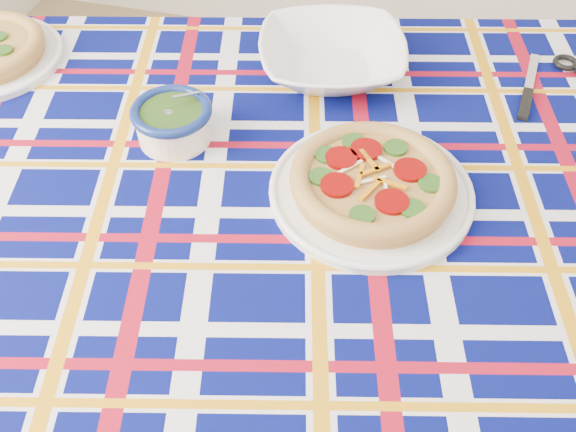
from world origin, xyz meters
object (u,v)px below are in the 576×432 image
(dining_table, at_px, (265,222))
(serving_bowl, at_px, (332,57))
(pesto_bowl, at_px, (172,120))
(main_focaccia_plate, at_px, (373,180))

(dining_table, height_order, serving_bowl, serving_bowl)
(dining_table, height_order, pesto_bowl, pesto_bowl)
(dining_table, relative_size, pesto_bowl, 13.26)
(dining_table, xyz_separation_m, pesto_bowl, (-0.20, 0.09, 0.13))
(dining_table, xyz_separation_m, serving_bowl, (0.04, 0.37, 0.12))
(main_focaccia_plate, bearing_deg, dining_table, -170.40)
(pesto_bowl, distance_m, serving_bowl, 0.37)
(pesto_bowl, height_order, serving_bowl, pesto_bowl)
(main_focaccia_plate, relative_size, serving_bowl, 1.20)
(serving_bowl, bearing_deg, pesto_bowl, -130.60)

